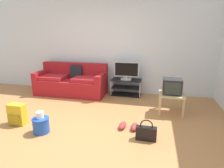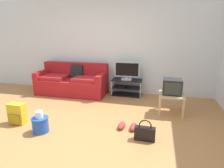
% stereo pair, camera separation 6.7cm
% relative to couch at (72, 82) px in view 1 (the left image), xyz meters
% --- Properties ---
extents(ground_plane, '(9.00, 9.80, 0.02)m').
position_rel_couch_xyz_m(ground_plane, '(0.92, -1.91, -0.35)').
color(ground_plane, '#B27542').
extents(wall_back, '(9.00, 0.10, 2.70)m').
position_rel_couch_xyz_m(wall_back, '(0.92, 0.54, 1.01)').
color(wall_back, silver).
rests_on(wall_back, ground_plane).
extents(couch, '(1.99, 0.82, 0.88)m').
position_rel_couch_xyz_m(couch, '(0.00, 0.00, 0.00)').
color(couch, maroon).
rests_on(couch, ground_plane).
extents(tv_stand, '(0.84, 0.42, 0.45)m').
position_rel_couch_xyz_m(tv_stand, '(1.56, 0.24, -0.11)').
color(tv_stand, black).
rests_on(tv_stand, ground_plane).
extents(flat_tv, '(0.69, 0.22, 0.51)m').
position_rel_couch_xyz_m(flat_tv, '(1.56, 0.22, 0.36)').
color(flat_tv, '#B2B2B7').
rests_on(flat_tv, tv_stand).
extents(side_table, '(0.53, 0.53, 0.44)m').
position_rel_couch_xyz_m(side_table, '(2.71, -0.78, 0.04)').
color(side_table, tan).
rests_on(side_table, ground_plane).
extents(crt_tv, '(0.39, 0.37, 0.33)m').
position_rel_couch_xyz_m(crt_tv, '(2.71, -0.76, 0.27)').
color(crt_tv, '#232326').
rests_on(crt_tv, side_table).
extents(backpack, '(0.32, 0.24, 0.41)m').
position_rel_couch_xyz_m(backpack, '(-0.20, -2.02, -0.14)').
color(backpack, gold).
rests_on(backpack, ground_plane).
extents(handbag, '(0.34, 0.12, 0.36)m').
position_rel_couch_xyz_m(handbag, '(2.25, -2.02, -0.21)').
color(handbag, black).
rests_on(handbag, ground_plane).
extents(cleaning_bucket, '(0.30, 0.30, 0.39)m').
position_rel_couch_xyz_m(cleaning_bucket, '(0.43, -2.20, -0.18)').
color(cleaning_bucket, blue).
rests_on(cleaning_bucket, ground_plane).
extents(sneakers_pair, '(0.37, 0.30, 0.09)m').
position_rel_couch_xyz_m(sneakers_pair, '(1.91, -1.71, -0.29)').
color(sneakers_pair, '#993333').
rests_on(sneakers_pair, ground_plane).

